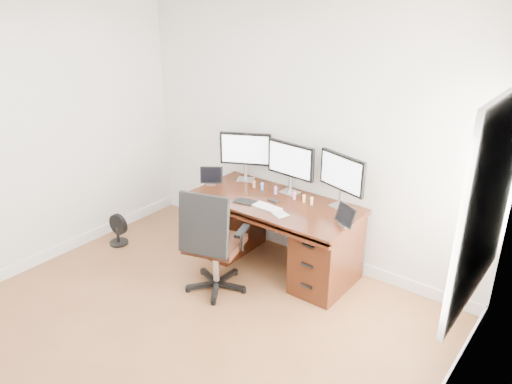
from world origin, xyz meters
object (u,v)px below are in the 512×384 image
Objects in this scene: desk at (276,231)px; office_chair at (213,259)px; floor_fan at (117,230)px; keyboard at (267,207)px; monitor_center at (291,162)px.

office_chair reaches higher than desk.
floor_fan is 1.27× the size of keyboard.
keyboard is at bearing -80.09° from desk.
office_chair is 1.49m from floor_fan.
keyboard is at bearing 12.80° from floor_fan.
monitor_center reaches higher than office_chair.
desk is 5.99× the size of keyboard.
desk is 0.41m from keyboard.
desk reaches higher than floor_fan.
monitor_center reaches higher than floor_fan.
monitor_center is 0.55m from keyboard.
office_chair reaches higher than keyboard.
desk is 0.76m from office_chair.
monitor_center is (-0.00, 0.24, 0.68)m from desk.
monitor_center reaches higher than keyboard.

